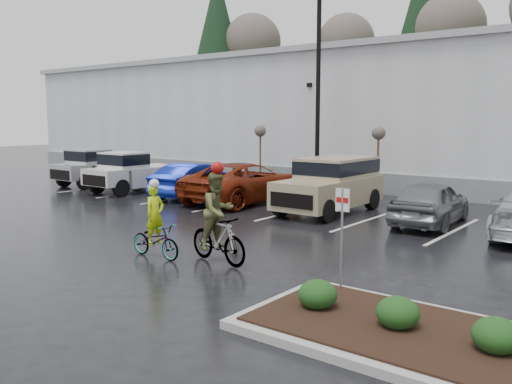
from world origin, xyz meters
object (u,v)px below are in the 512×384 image
Objects in this scene: pickup_white at (139,171)px; suv_tan at (329,185)px; fire_lane_sign at (342,228)px; sapling_mid at (378,137)px; cyclist_hivis at (155,233)px; lamppost at (318,69)px; cyclist_olive at (218,227)px; sapling_west at (260,134)px; car_blue at (195,180)px; car_red at (245,182)px; pickup_silver at (103,167)px; car_grey at (430,202)px.

suv_tan is (10.42, 0.39, 0.05)m from pickup_white.
fire_lane_sign is at bearing -58.35° from suv_tan.
sapling_mid is 1.59× the size of cyclist_hivis.
sapling_mid is (2.50, 1.00, -2.96)m from lamppost.
cyclist_olive is at bearing 173.02° from fire_lane_sign.
sapling_west is 0.68× the size of car_blue.
fire_lane_sign reaches higher than car_blue.
cyclist_hivis is (6.55, -12.95, -2.09)m from sapling_west.
car_red is (-4.00, -4.33, -1.88)m from sapling_mid.
pickup_silver is 17.43m from cyclist_olive.
lamppost is at bearing -146.95° from car_blue.
cyclist_hivis is (4.05, -8.62, -0.21)m from car_red.
cyclist_olive is at bearing -56.58° from sapling_west.
pickup_silver is at bearing 71.30° from cyclist_olive.
car_blue is 2.33× the size of cyclist_hivis.
sapling_west is 1.59× the size of cyclist_hivis.
fire_lane_sign is at bearing -88.10° from cyclist_olive.
car_red is 9.53m from cyclist_hivis.
cyclist_olive is at bearing -79.03° from suv_tan.
pickup_silver is 2.08× the size of cyclist_olive.
pickup_silver is (-7.30, -4.28, -1.75)m from sapling_west.
sapling_mid is 0.63× the size of suv_tan.
cyclist_hivis reaches higher than car_grey.
lamppost is at bearing 28.97° from cyclist_olive.
sapling_mid reaches higher than car_blue.
lamppost reaches higher than sapling_mid.
car_red is at bearing 25.54° from cyclist_hivis.
pickup_silver is 9.80m from car_red.
suv_tan is at bearing -52.33° from lamppost.
pickup_white reaches higher than car_red.
lamppost reaches higher than car_blue.
car_grey is (6.50, -3.39, -4.93)m from lamppost.
cyclist_olive is at bearing 69.38° from car_grey.
cyclist_hivis reaches higher than car_blue.
lamppost is 1.81× the size of suv_tan.
pickup_silver is at bearing -149.59° from sapling_west.
pickup_silver is 0.86× the size of car_red.
suv_tan is 8.13m from cyclist_olive.
sapling_mid reaches higher than cyclist_olive.
suv_tan is at bearing 0.00° from cyclist_hivis.
suv_tan is at bearing -88.61° from sapling_mid.
suv_tan is (-5.19, 8.42, -0.38)m from fire_lane_sign.
cyclist_hivis is (13.85, -8.66, -0.34)m from pickup_silver.
suv_tan reaches higher than car_grey.
lamppost reaches higher than cyclist_olive.
sapling_mid reaches higher than pickup_silver.
lamppost is 4.19× the size of fire_lane_sign.
pickup_white is at bearing -2.71° from car_blue.
suv_tan is 8.58m from cyclist_hivis.
sapling_west is 0.63× the size of suv_tan.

